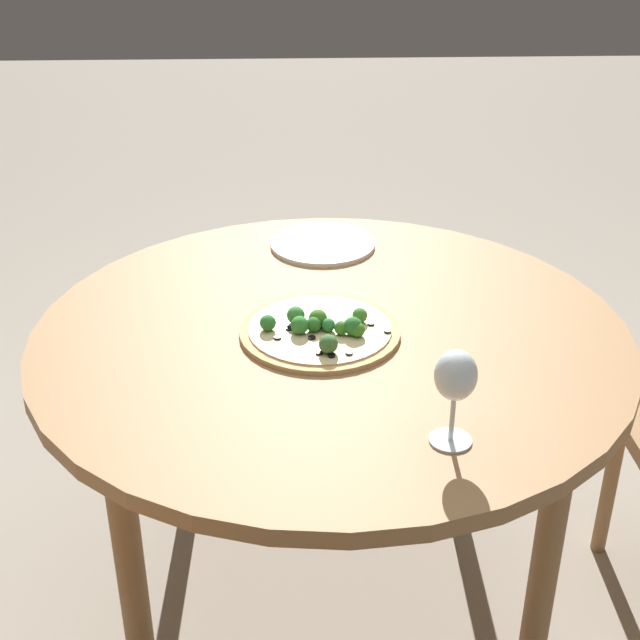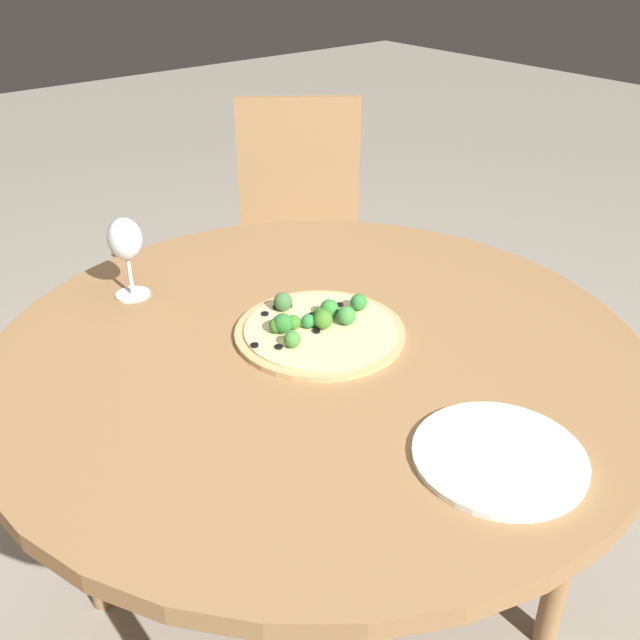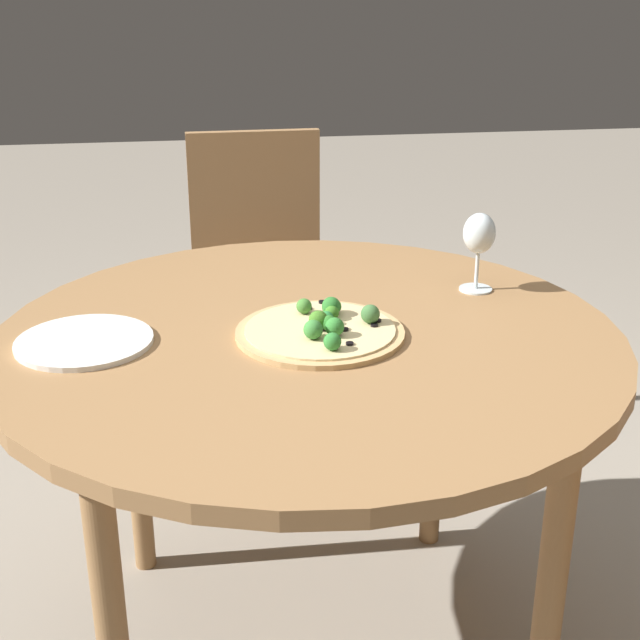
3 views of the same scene
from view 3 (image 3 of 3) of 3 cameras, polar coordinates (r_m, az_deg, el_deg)
name	(u,v)px [view 3 (image 3 of 3)]	position (r m, az deg, el deg)	size (l,w,h in m)	color
dining_table	(308,366)	(1.66, -0.76, -2.96)	(1.15, 1.15, 0.75)	olive
chair_2	(261,290)	(2.59, -3.83, 1.92)	(0.41, 0.41, 0.93)	#997047
pizza	(322,329)	(1.61, 0.16, -0.58)	(0.31, 0.31, 0.05)	tan
wine_glass	(479,236)	(1.83, 10.15, 5.30)	(0.07, 0.07, 0.16)	silver
plate_near	(84,342)	(1.63, -14.86, -1.37)	(0.24, 0.24, 0.01)	white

